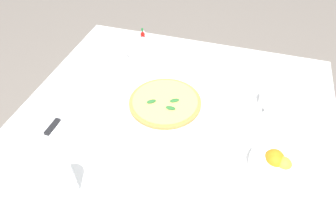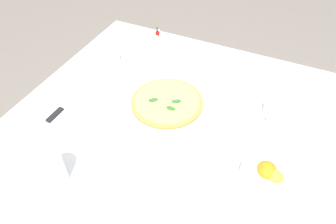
# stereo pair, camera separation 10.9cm
# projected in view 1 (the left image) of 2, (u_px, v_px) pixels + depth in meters

# --- Properties ---
(ground_plane) EXTENTS (8.00, 8.00, 0.00)m
(ground_plane) POSITION_uv_depth(u_px,v_px,m) (170.00, 220.00, 1.60)
(ground_plane) COLOR slate
(dining_table) EXTENTS (1.15, 1.15, 0.74)m
(dining_table) POSITION_uv_depth(u_px,v_px,m) (171.00, 148.00, 1.16)
(dining_table) COLOR white
(dining_table) RESTS_ON ground_plane
(pizza_plate) EXTENTS (0.33, 0.33, 0.02)m
(pizza_plate) POSITION_uv_depth(u_px,v_px,m) (165.00, 105.00, 1.14)
(pizza_plate) COLOR white
(pizza_plate) RESTS_ON dining_table
(pizza) EXTENTS (0.27, 0.27, 0.02)m
(pizza) POSITION_uv_depth(u_px,v_px,m) (165.00, 102.00, 1.13)
(pizza) COLOR #C68E47
(pizza) RESTS_ON pizza_plate
(coffee_cup_back_corner) EXTENTS (0.13, 0.13, 0.07)m
(coffee_cup_back_corner) POSITION_uv_depth(u_px,v_px,m) (178.00, 200.00, 0.84)
(coffee_cup_back_corner) COLOR white
(coffee_cup_back_corner) RESTS_ON dining_table
(coffee_cup_near_right) EXTENTS (0.13, 0.13, 0.06)m
(coffee_cup_near_right) POSITION_uv_depth(u_px,v_px,m) (269.00, 100.00, 1.13)
(coffee_cup_near_right) COLOR white
(coffee_cup_near_right) RESTS_ON dining_table
(coffee_cup_near_left) EXTENTS (0.13, 0.13, 0.06)m
(coffee_cup_near_left) POSITION_uv_depth(u_px,v_px,m) (100.00, 63.00, 1.30)
(coffee_cup_near_left) COLOR white
(coffee_cup_near_left) RESTS_ON dining_table
(coffee_cup_center_back) EXTENTS (0.13, 0.13, 0.07)m
(coffee_cup_center_back) POSITION_uv_depth(u_px,v_px,m) (138.00, 56.00, 1.33)
(coffee_cup_center_back) COLOR white
(coffee_cup_center_back) RESTS_ON dining_table
(water_glass_far_left) EXTENTS (0.07, 0.07, 0.13)m
(water_glass_far_left) POSITION_uv_depth(u_px,v_px,m) (63.00, 182.00, 0.85)
(water_glass_far_left) COLOR white
(water_glass_far_left) RESTS_ON dining_table
(napkin_folded) EXTENTS (0.23, 0.15, 0.02)m
(napkin_folded) POSITION_uv_depth(u_px,v_px,m) (61.00, 120.00, 1.08)
(napkin_folded) COLOR white
(napkin_folded) RESTS_ON dining_table
(dinner_knife) EXTENTS (0.20, 0.02, 0.01)m
(dinner_knife) POSITION_uv_depth(u_px,v_px,m) (60.00, 117.00, 1.07)
(dinner_knife) COLOR silver
(dinner_knife) RESTS_ON napkin_folded
(citrus_bowl) EXTENTS (0.15, 0.15, 0.07)m
(citrus_bowl) POSITION_uv_depth(u_px,v_px,m) (274.00, 162.00, 0.93)
(citrus_bowl) COLOR white
(citrus_bowl) RESTS_ON dining_table
(hot_sauce_bottle) EXTENTS (0.02, 0.02, 0.08)m
(hot_sauce_bottle) POSITION_uv_depth(u_px,v_px,m) (143.00, 38.00, 1.43)
(hot_sauce_bottle) COLOR #B7140F
(hot_sauce_bottle) RESTS_ON dining_table
(salt_shaker) EXTENTS (0.03, 0.03, 0.06)m
(salt_shaker) POSITION_uv_depth(u_px,v_px,m) (143.00, 36.00, 1.45)
(salt_shaker) COLOR white
(salt_shaker) RESTS_ON dining_table
(pepper_shaker) EXTENTS (0.03, 0.03, 0.06)m
(pepper_shaker) POSITION_uv_depth(u_px,v_px,m) (143.00, 43.00, 1.41)
(pepper_shaker) COLOR white
(pepper_shaker) RESTS_ON dining_table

